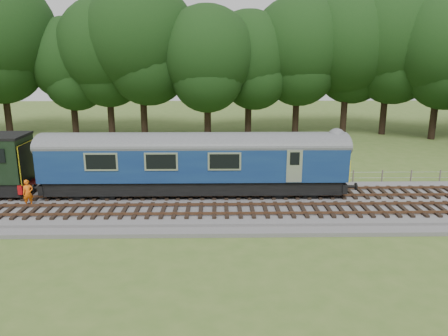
{
  "coord_description": "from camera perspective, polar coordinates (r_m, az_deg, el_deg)",
  "views": [
    {
      "loc": [
        -3.31,
        -24.09,
        8.67
      ],
      "look_at": [
        -2.9,
        1.4,
        2.0
      ],
      "focal_mm": 35.0,
      "sensor_mm": 36.0,
      "label": 1
    }
  ],
  "objects": [
    {
      "name": "ground",
      "position": [
        25.81,
        6.52,
        -5.06
      ],
      "size": [
        120.0,
        120.0,
        0.0
      ],
      "primitive_type": "plane",
      "color": "#426023",
      "rests_on": "ground"
    },
    {
      "name": "track_south",
      "position": [
        24.18,
        7.03,
        -5.41
      ],
      "size": [
        67.2,
        2.4,
        0.21
      ],
      "color": "black",
      "rests_on": "ballast"
    },
    {
      "name": "dmu_railcar",
      "position": [
        26.23,
        -3.91,
        1.26
      ],
      "size": [
        18.05,
        2.86,
        3.88
      ],
      "color": "black",
      "rests_on": "ground"
    },
    {
      "name": "ballast",
      "position": [
        25.75,
        6.54,
        -4.69
      ],
      "size": [
        70.0,
        7.0,
        0.35
      ],
      "primitive_type": "cube",
      "color": "#4C4C4F",
      "rests_on": "ground"
    },
    {
      "name": "track_north",
      "position": [
        26.99,
        6.17,
        -3.23
      ],
      "size": [
        67.2,
        2.4,
        0.21
      ],
      "color": "black",
      "rests_on": "ballast"
    },
    {
      "name": "worker",
      "position": [
        26.8,
        -24.23,
        -3.02
      ],
      "size": [
        0.68,
        0.62,
        1.55
      ],
      "primitive_type": "imported",
      "rotation": [
        0.0,
        0.0,
        0.6
      ],
      "color": "orange",
      "rests_on": "ballast"
    },
    {
      "name": "fence",
      "position": [
        30.06,
        5.44,
        -2.17
      ],
      "size": [
        64.0,
        0.12,
        1.0
      ],
      "primitive_type": null,
      "color": "#6B6054",
      "rests_on": "ground"
    },
    {
      "name": "tree_line",
      "position": [
        47.01,
        3.13,
        4.02
      ],
      "size": [
        70.0,
        8.0,
        18.0
      ],
      "primitive_type": null,
      "color": "black",
      "rests_on": "ground"
    }
  ]
}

